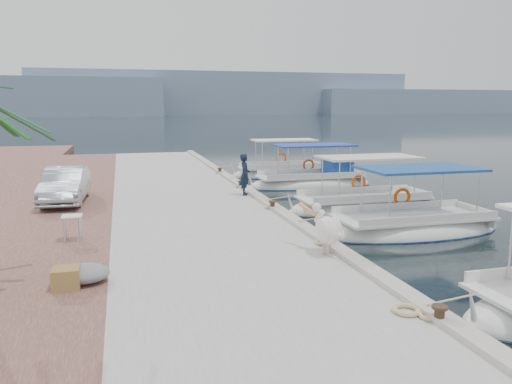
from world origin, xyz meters
TOP-DOWN VIEW (x-y plane):
  - ground at (0.00, 0.00)m, footprint 400.00×400.00m
  - concrete_quay at (-3.00, 5.00)m, footprint 6.00×40.00m
  - quay_curb at (-0.22, 5.00)m, footprint 0.44×40.00m
  - cobblestone_strip at (-8.00, 5.00)m, footprint 4.00×40.00m
  - distant_hills at (29.61, 201.49)m, footprint 330.00×60.00m
  - fishing_caique_b at (3.81, -1.10)m, footprint 6.45×2.56m
  - fishing_caique_c at (3.89, 2.60)m, footprint 6.60×2.27m
  - fishing_caique_d at (4.13, 8.91)m, footprint 6.87×2.30m
  - fishing_caique_e at (3.74, 13.00)m, footprint 6.30×2.01m
  - mooring_bollards at (-0.35, 1.50)m, footprint 0.28×20.28m
  - pelican at (-0.61, -4.11)m, footprint 0.83×1.63m
  - fisherman at (-0.60, 4.68)m, footprint 0.56×0.72m
  - parked_car at (-7.78, 4.93)m, footprint 1.68×4.28m
  - wooden_crate at (-6.82, -4.98)m, footprint 0.55×0.55m
  - tarp_bundle at (-6.50, -4.72)m, footprint 1.10×0.90m
  - folding_table at (-7.02, -1.11)m, footprint 0.55×0.55m
  - rope_coil at (-0.64, -7.93)m, footprint 0.54×0.54m

SIDE VIEW (x-z plane):
  - ground at x=0.00m, z-range 0.00..0.00m
  - fishing_caique_b at x=3.81m, z-range -1.29..1.54m
  - fishing_caique_c at x=3.89m, z-range -1.29..1.54m
  - fishing_caique_e at x=3.74m, z-range -1.29..1.54m
  - fishing_caique_d at x=4.13m, z-range -1.22..1.61m
  - concrete_quay at x=-3.00m, z-range 0.00..0.50m
  - cobblestone_strip at x=-8.00m, z-range 0.00..0.50m
  - rope_coil at x=-0.64m, z-range 0.50..0.60m
  - quay_curb at x=-0.22m, z-range 0.50..0.62m
  - mooring_bollards at x=-0.35m, z-range 0.53..0.86m
  - tarp_bundle at x=-6.50m, z-range 0.50..0.90m
  - wooden_crate at x=-6.82m, z-range 0.50..0.94m
  - folding_table at x=-7.02m, z-range 0.66..1.39m
  - pelican at x=-0.61m, z-range 0.52..1.79m
  - parked_car at x=-7.78m, z-range 0.50..1.89m
  - fisherman at x=-0.60m, z-range 0.50..2.25m
  - distant_hills at x=29.61m, z-range -1.39..16.61m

